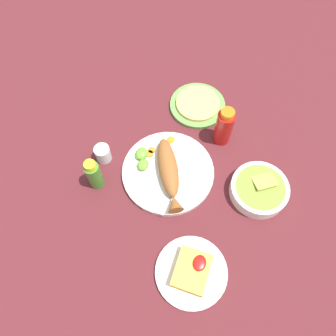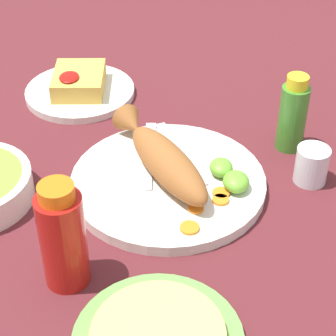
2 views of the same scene
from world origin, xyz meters
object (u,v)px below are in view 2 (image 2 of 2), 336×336
Objects in this scene: salt_cup at (311,167)px; main_plate at (168,183)px; fork_near at (150,150)px; fork_far at (179,148)px; fried_fish at (163,158)px; side_plate_fries at (80,92)px; hot_sauce_bottle_green at (293,115)px; hot_sauce_bottle_red at (63,237)px.

main_plate is at bearing -85.99° from salt_cup.
fork_far is at bearing -84.29° from fork_near.
main_plate is 1.21× the size of fried_fish.
fork_near is 0.88× the size of side_plate_fries.
fork_far is 0.83× the size of side_plate_fries.
fork_far is at bearing 166.71° from main_plate.
hot_sauce_bottle_green reaches higher than main_plate.
hot_sauce_bottle_red is at bearing -48.79° from hot_sauce_bottle_green.
fork_near is at bearing 72.98° from fork_far.
hot_sauce_bottle_red reaches higher than fork_far.
hot_sauce_bottle_red is at bearing 158.77° from fork_near.
fork_near is 0.05m from fork_far.
salt_cup is at bearing 94.01° from main_plate.
fork_far reaches higher than side_plate_fries.
hot_sauce_bottle_green is at bearing -102.69° from fork_far.
hot_sauce_bottle_green is 2.26× the size of salt_cup.
main_plate is at bearing 30.65° from side_plate_fries.
fork_far is 0.20m from hot_sauce_bottle_green.
hot_sauce_bottle_red reaches higher than side_plate_fries.
fork_near is 1.17× the size of hot_sauce_bottle_red.
hot_sauce_bottle_red is 0.46m from hot_sauce_bottle_green.
fork_near is at bearing 171.45° from fried_fish.
fried_fish is 0.32m from side_plate_fries.
side_plate_fries is at bearing -175.81° from hot_sauce_bottle_red.
hot_sauce_bottle_green reaches higher than salt_cup.
hot_sauce_bottle_green reaches higher than side_plate_fries.
fork_far is at bearing -80.44° from hot_sauce_bottle_green.
hot_sauce_bottle_red reaches higher than salt_cup.
hot_sauce_bottle_green is 0.65× the size of side_plate_fries.
salt_cup is at bearing 61.81° from fried_fish.
fork_near reaches higher than main_plate.
fork_near is 3.06× the size of salt_cup.
main_plate is 1.66× the size of fork_near.
main_plate is 2.24× the size of hot_sauce_bottle_green.
fried_fish reaches higher than fork_near.
hot_sauce_bottle_green is at bearing 117.70° from main_plate.
side_plate_fries is at bearing -177.44° from fried_fish.
fried_fish is 1.20× the size of side_plate_fries.
salt_cup is at bearing 10.85° from hot_sauce_bottle_green.
hot_sauce_bottle_green reaches higher than fork_far.
side_plate_fries is at bearing 33.92° from fork_near.
hot_sauce_bottle_red is at bearing 4.19° from side_plate_fries.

